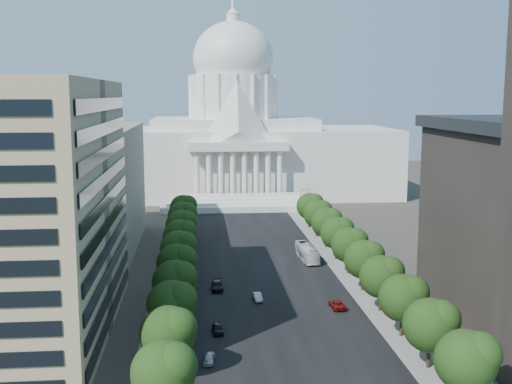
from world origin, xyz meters
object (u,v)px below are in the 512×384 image
object	(u,v)px
car_red	(337,305)
car_dark_b	(217,286)
car_dark_a	(218,329)
car_silver	(258,297)
car_parked	(209,359)
city_bus	(307,252)

from	to	relation	value
car_red	car_dark_b	world-z (taller)	car_dark_b
car_dark_a	car_red	distance (m)	23.86
car_silver	car_dark_a	bearing A→B (deg)	-120.83
car_dark_a	car_parked	distance (m)	11.64
car_silver	car_parked	distance (m)	28.79
car_dark_a	car_red	world-z (taller)	car_dark_a
city_bus	car_parked	bearing A→B (deg)	-116.28
car_silver	city_bus	size ratio (longest dim) A/B	0.32
car_silver	car_parked	xyz separation A→B (m)	(-9.47, -27.19, -0.02)
car_dark_a	car_red	size ratio (longest dim) A/B	0.83
car_dark_a	city_bus	distance (m)	49.09
city_bus	car_dark_a	bearing A→B (deg)	-119.83
car_dark_b	car_parked	distance (m)	34.50
car_dark_a	car_dark_b	world-z (taller)	car_dark_b
car_red	car_parked	bearing A→B (deg)	39.52
car_silver	car_dark_b	world-z (taller)	car_dark_b
car_dark_a	car_parked	size ratio (longest dim) A/B	1.08
car_parked	car_silver	bearing A→B (deg)	77.59
car_red	car_parked	world-z (taller)	car_red
car_red	car_dark_b	size ratio (longest dim) A/B	0.89
car_parked	car_dark_b	bearing A→B (deg)	93.09
car_dark_a	city_bus	size ratio (longest dim) A/B	0.32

